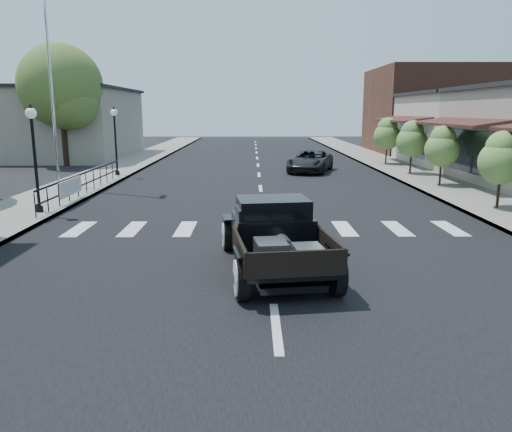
{
  "coord_description": "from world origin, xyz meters",
  "views": [
    {
      "loc": [
        -0.4,
        -10.63,
        3.51
      ],
      "look_at": [
        -0.3,
        1.24,
        1.0
      ],
      "focal_mm": 35.0,
      "sensor_mm": 36.0,
      "label": 1
    }
  ],
  "objects": [
    {
      "name": "ground",
      "position": [
        0.0,
        0.0,
        0.0
      ],
      "size": [
        120.0,
        120.0,
        0.0
      ],
      "primitive_type": "plane",
      "color": "black",
      "rests_on": "ground"
    },
    {
      "name": "road",
      "position": [
        0.0,
        15.0,
        0.01
      ],
      "size": [
        14.0,
        80.0,
        0.02
      ],
      "primitive_type": "cube",
      "color": "black",
      "rests_on": "ground"
    },
    {
      "name": "road_markings",
      "position": [
        0.0,
        10.0,
        0.0
      ],
      "size": [
        12.0,
        60.0,
        0.06
      ],
      "primitive_type": null,
      "color": "silver",
      "rests_on": "ground"
    },
    {
      "name": "sidewalk_left",
      "position": [
        -8.5,
        15.0,
        0.07
      ],
      "size": [
        3.0,
        80.0,
        0.15
      ],
      "primitive_type": "cube",
      "color": "gray",
      "rests_on": "ground"
    },
    {
      "name": "sidewalk_right",
      "position": [
        8.5,
        15.0,
        0.07
      ],
      "size": [
        3.0,
        80.0,
        0.15
      ],
      "primitive_type": "cube",
      "color": "gray",
      "rests_on": "ground"
    },
    {
      "name": "low_building_left",
      "position": [
        -15.0,
        28.0,
        2.5
      ],
      "size": [
        10.0,
        12.0,
        5.0
      ],
      "primitive_type": "cube",
      "color": "gray",
      "rests_on": "ground"
    },
    {
      "name": "storefront_far",
      "position": [
        15.0,
        22.0,
        2.25
      ],
      "size": [
        10.0,
        9.0,
        4.5
      ],
      "primitive_type": "cube",
      "color": "beige",
      "rests_on": "ground"
    },
    {
      "name": "far_building_right",
      "position": [
        15.5,
        32.0,
        3.5
      ],
      "size": [
        11.0,
        10.0,
        7.0
      ],
      "primitive_type": "cube",
      "color": "brown",
      "rests_on": "ground"
    },
    {
      "name": "railing",
      "position": [
        -7.3,
        10.0,
        0.65
      ],
      "size": [
        0.08,
        10.0,
        1.0
      ],
      "primitive_type": null,
      "color": "black",
      "rests_on": "sidewalk_left"
    },
    {
      "name": "banner",
      "position": [
        -7.22,
        8.0,
        0.45
      ],
      "size": [
        0.04,
        2.2,
        0.6
      ],
      "primitive_type": null,
      "color": "silver",
      "rests_on": "sidewalk_left"
    },
    {
      "name": "lamp_post_b",
      "position": [
        -7.6,
        6.0,
        1.94
      ],
      "size": [
        0.36,
        0.36,
        3.58
      ],
      "primitive_type": null,
      "color": "black",
      "rests_on": "sidewalk_left"
    },
    {
      "name": "lamp_post_c",
      "position": [
        -7.6,
        16.0,
        1.94
      ],
      "size": [
        0.36,
        0.36,
        3.58
      ],
      "primitive_type": null,
      "color": "black",
      "rests_on": "sidewalk_left"
    },
    {
      "name": "flagpole",
      "position": [
        -9.2,
        12.0,
        6.68
      ],
      "size": [
        0.12,
        0.12,
        13.06
      ],
      "primitive_type": "cylinder",
      "color": "silver",
      "rests_on": "sidewalk_left"
    },
    {
      "name": "big_tree_far",
      "position": [
        -12.5,
        22.0,
        3.84
      ],
      "size": [
        5.23,
        5.23,
        7.69
      ],
      "primitive_type": null,
      "color": "#49622A",
      "rests_on": "ground"
    },
    {
      "name": "small_tree_b",
      "position": [
        8.3,
        6.66,
        1.45
      ],
      "size": [
        1.55,
        1.55,
        2.59
      ],
      "primitive_type": null,
      "color": "#5A833C",
      "rests_on": "sidewalk_right"
    },
    {
      "name": "small_tree_c",
      "position": [
        8.3,
        12.19,
        1.45
      ],
      "size": [
        1.56,
        1.56,
        2.6
      ],
      "primitive_type": null,
      "color": "#5A833C",
      "rests_on": "sidewalk_right"
    },
    {
      "name": "small_tree_d",
      "position": [
        8.3,
        16.6,
        1.53
      ],
      "size": [
        1.65,
        1.65,
        2.76
      ],
      "primitive_type": null,
      "color": "#5A833C",
      "rests_on": "sidewalk_right"
    },
    {
      "name": "small_tree_e",
      "position": [
        8.3,
        21.66,
        1.57
      ],
      "size": [
        1.7,
        1.7,
        2.83
      ],
      "primitive_type": null,
      "color": "#5A833C",
      "rests_on": "sidewalk_right"
    },
    {
      "name": "hotrod_pickup",
      "position": [
        0.1,
        0.01,
        0.83
      ],
      "size": [
        2.84,
        5.03,
        1.65
      ],
      "primitive_type": null,
      "rotation": [
        0.0,
        0.0,
        0.13
      ],
      "color": "black",
      "rests_on": "ground"
    },
    {
      "name": "second_car",
      "position": [
        3.0,
        18.35,
        0.63
      ],
      "size": [
        3.38,
        4.95,
        1.26
      ],
      "primitive_type": "imported",
      "rotation": [
        0.0,
        0.0,
        -0.31
      ],
      "color": "black",
      "rests_on": "ground"
    }
  ]
}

